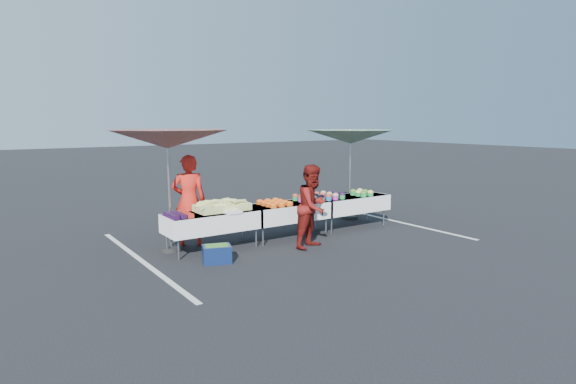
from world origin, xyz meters
TOP-DOWN VIEW (x-y plane):
  - ground at (0.00, 0.00)m, footprint 80.00×80.00m
  - stripe_left at (-3.20, 0.00)m, footprint 0.10×5.00m
  - stripe_right at (3.20, 0.00)m, footprint 0.10×5.00m
  - table_left at (-1.80, 0.00)m, footprint 1.86×0.81m
  - table_center at (0.00, 0.00)m, footprint 1.86×0.81m
  - table_right at (1.80, 0.00)m, footprint 1.86×0.81m
  - berry_punnets at (-2.51, -0.06)m, footprint 0.40×0.54m
  - corn_pile at (-1.56, 0.04)m, footprint 1.16×0.57m
  - plastic_bags at (-1.50, -0.30)m, footprint 0.30×0.25m
  - carrot_bowls at (-0.35, -0.01)m, footprint 0.55×0.69m
  - potato_cups at (0.85, 0.00)m, footprint 1.14×0.58m
  - bean_baskets at (2.06, -0.10)m, footprint 0.36×0.50m
  - vendor at (-2.03, 0.56)m, footprint 0.79×0.66m
  - customer at (-0.05, -0.96)m, footprint 0.98×0.87m
  - umbrella_left at (-2.50, 0.40)m, footprint 2.74×2.74m
  - umbrella_right at (2.45, 0.76)m, footprint 2.76×2.76m
  - storage_bin at (-2.12, -0.84)m, footprint 0.58×0.50m

SIDE VIEW (x-z plane):
  - ground at x=0.00m, z-range 0.00..0.00m
  - stripe_left at x=-3.20m, z-range 0.00..0.00m
  - stripe_right at x=3.20m, z-range 0.00..0.00m
  - storage_bin at x=-2.12m, z-range 0.01..0.33m
  - table_left at x=-1.80m, z-range 0.21..0.96m
  - table_center at x=0.00m, z-range 0.21..0.96m
  - table_right at x=1.80m, z-range 0.21..0.96m
  - plastic_bags at x=-1.50m, z-range 0.75..0.80m
  - berry_punnets at x=-2.51m, z-range 0.75..0.83m
  - carrot_bowls at x=-0.35m, z-range 0.75..0.85m
  - bean_baskets at x=2.06m, z-range 0.75..0.90m
  - potato_cups at x=0.85m, z-range 0.75..0.91m
  - customer at x=-0.05m, z-range 0.00..1.67m
  - corn_pile at x=-1.56m, z-range 0.71..0.97m
  - vendor at x=-2.03m, z-range 0.00..1.86m
  - umbrella_right at x=2.45m, z-range 0.94..3.25m
  - umbrella_left at x=-2.50m, z-range 0.97..3.34m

